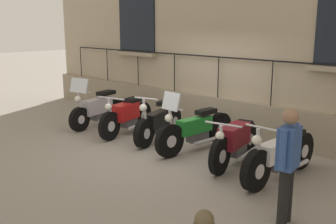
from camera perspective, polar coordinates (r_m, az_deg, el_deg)
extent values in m
plane|color=gray|center=(8.57, -0.27, -5.29)|extent=(60.00, 60.00, 0.00)
cube|color=tan|center=(9.91, 9.03, 15.34)|extent=(0.60, 13.63, 6.26)
cube|color=gray|center=(9.84, 7.23, -0.40)|extent=(0.20, 13.63, 0.87)
cube|color=black|center=(11.65, -4.57, 14.34)|extent=(0.06, 1.45, 2.32)
cube|color=gray|center=(11.62, -4.76, 8.38)|extent=(0.24, 1.65, 0.10)
cube|color=black|center=(9.58, 7.32, 7.86)|extent=(0.03, 11.45, 0.03)
cylinder|color=black|center=(13.79, -12.44, 7.06)|extent=(0.02, 0.02, 0.99)
cylinder|color=black|center=(12.63, -8.75, 6.72)|extent=(0.02, 0.02, 0.99)
cylinder|color=black|center=(11.55, -4.34, 6.28)|extent=(0.02, 0.02, 0.99)
cylinder|color=black|center=(10.54, 0.93, 5.70)|extent=(0.02, 0.02, 0.99)
cylinder|color=black|center=(9.64, 7.24, 4.94)|extent=(0.02, 0.02, 0.99)
cylinder|color=black|center=(8.88, 14.72, 3.97)|extent=(0.02, 0.02, 0.99)
cylinder|color=black|center=(10.08, -12.63, -1.04)|extent=(0.62, 0.24, 0.61)
cylinder|color=silver|center=(10.08, -12.63, -1.04)|extent=(0.24, 0.19, 0.21)
cylinder|color=black|center=(11.08, -7.48, 0.39)|extent=(0.62, 0.24, 0.61)
cylinder|color=silver|center=(11.08, -7.48, 0.39)|extent=(0.24, 0.19, 0.21)
cube|color=#B2B2BC|center=(10.48, -10.17, 0.87)|extent=(0.93, 0.46, 0.38)
cube|color=#4C4C51|center=(10.61, -9.75, -0.40)|extent=(0.57, 0.33, 0.21)
cube|color=black|center=(10.69, -8.91, 2.74)|extent=(0.54, 0.36, 0.10)
cylinder|color=silver|center=(10.04, -12.53, 0.95)|extent=(0.17, 0.09, 0.71)
cylinder|color=silver|center=(10.01, -12.42, 2.95)|extent=(0.15, 0.66, 0.04)
sphere|color=white|center=(9.96, -12.86, 1.82)|extent=(0.16, 0.16, 0.16)
cylinder|color=silver|center=(10.65, -8.45, -0.90)|extent=(0.80, 0.22, 0.08)
cube|color=silver|center=(9.95, -12.71, 3.75)|extent=(0.22, 0.56, 0.36)
cylinder|color=black|center=(9.17, -8.42, -2.03)|extent=(0.68, 0.25, 0.68)
cylinder|color=silver|center=(9.17, -8.42, -2.03)|extent=(0.26, 0.17, 0.24)
cylinder|color=black|center=(10.18, -3.74, -0.44)|extent=(0.68, 0.25, 0.68)
cylinder|color=silver|center=(10.18, -3.74, -0.44)|extent=(0.26, 0.17, 0.24)
cube|color=red|center=(9.57, -6.17, 0.09)|extent=(0.80, 0.48, 0.38)
cube|color=#4C4C51|center=(9.71, -5.77, -1.33)|extent=(0.49, 0.35, 0.24)
cube|color=black|center=(9.77, -5.10, 1.74)|extent=(0.47, 0.38, 0.10)
cylinder|color=silver|center=(9.13, -8.29, -0.03)|extent=(0.17, 0.09, 0.65)
cylinder|color=silver|center=(9.10, -8.15, 1.98)|extent=(0.19, 0.72, 0.04)
sphere|color=white|center=(9.05, -8.59, 0.74)|extent=(0.16, 0.16, 0.16)
cylinder|color=silver|center=(9.74, -4.42, -1.97)|extent=(0.67, 0.22, 0.08)
cylinder|color=black|center=(8.56, -3.47, -3.08)|extent=(0.66, 0.30, 0.65)
cylinder|color=silver|center=(8.56, -3.47, -3.08)|extent=(0.26, 0.21, 0.23)
cylinder|color=black|center=(9.63, 0.67, -1.27)|extent=(0.66, 0.30, 0.65)
cylinder|color=silver|center=(9.63, 0.67, -1.27)|extent=(0.26, 0.21, 0.23)
cube|color=black|center=(8.99, -1.45, -0.97)|extent=(0.86, 0.45, 0.32)
cube|color=#4C4C51|center=(9.13, -1.12, -2.25)|extent=(0.53, 0.32, 0.23)
cube|color=black|center=(9.21, -0.38, 1.35)|extent=(0.50, 0.34, 0.10)
cylinder|color=silver|center=(8.50, -3.32, -0.57)|extent=(0.17, 0.10, 0.76)
cylinder|color=silver|center=(8.47, -3.17, 1.96)|extent=(0.17, 0.56, 0.04)
sphere|color=white|center=(8.40, -3.59, 0.62)|extent=(0.16, 0.16, 0.16)
cylinder|color=silver|center=(9.23, 0.14, -2.82)|extent=(0.74, 0.26, 0.08)
cylinder|color=black|center=(7.92, 0.23, -4.18)|extent=(0.70, 0.18, 0.69)
cylinder|color=silver|center=(7.92, 0.23, -4.18)|extent=(0.25, 0.16, 0.24)
cylinder|color=black|center=(8.97, 7.43, -2.27)|extent=(0.70, 0.18, 0.69)
cylinder|color=silver|center=(8.97, 7.43, -2.27)|extent=(0.25, 0.16, 0.24)
cube|color=#1E842D|center=(8.34, 3.84, -1.94)|extent=(0.88, 0.31, 0.31)
cube|color=#4C4C51|center=(8.47, 4.29, -3.34)|extent=(0.53, 0.24, 0.24)
cube|color=black|center=(8.53, 5.52, 0.06)|extent=(0.50, 0.26, 0.10)
cylinder|color=silver|center=(7.86, 0.50, -1.84)|extent=(0.16, 0.07, 0.66)
cylinder|color=silver|center=(7.82, 0.78, 0.54)|extent=(0.08, 0.54, 0.04)
sphere|color=white|center=(7.78, 0.12, -0.88)|extent=(0.16, 0.16, 0.16)
cylinder|color=silver|center=(8.53, 5.70, -4.10)|extent=(0.78, 0.14, 0.08)
cube|color=silver|center=(7.75, 0.45, 1.56)|extent=(0.16, 0.45, 0.36)
cylinder|color=black|center=(7.11, 7.48, -6.31)|extent=(0.70, 0.21, 0.69)
cylinder|color=silver|center=(7.11, 7.48, -6.31)|extent=(0.26, 0.16, 0.24)
cylinder|color=black|center=(8.21, 11.45, -3.83)|extent=(0.70, 0.21, 0.69)
cylinder|color=silver|center=(8.21, 11.45, -3.83)|extent=(0.26, 0.16, 0.24)
cube|color=maroon|center=(7.54, 9.52, -3.37)|extent=(0.86, 0.45, 0.39)
cube|color=#4C4C51|center=(7.71, 9.76, -5.13)|extent=(0.52, 0.34, 0.24)
cube|color=black|center=(7.80, 10.58, -1.78)|extent=(0.50, 0.36, 0.10)
cylinder|color=silver|center=(7.06, 7.72, -4.05)|extent=(0.17, 0.09, 0.57)
cylinder|color=silver|center=(7.03, 7.97, -1.77)|extent=(0.15, 0.71, 0.04)
sphere|color=white|center=(6.98, 7.49, -3.41)|extent=(0.16, 0.16, 0.16)
cylinder|color=silver|center=(7.81, 11.38, -5.89)|extent=(0.74, 0.20, 0.08)
cylinder|color=black|center=(6.53, 12.54, -8.24)|extent=(0.70, 0.17, 0.69)
cylinder|color=silver|center=(6.53, 12.54, -8.24)|extent=(0.25, 0.17, 0.24)
cylinder|color=black|center=(7.75, 18.64, -5.26)|extent=(0.70, 0.17, 0.69)
cylinder|color=silver|center=(7.75, 18.64, -5.26)|extent=(0.25, 0.17, 0.24)
cube|color=silver|center=(7.02, 15.75, -5.21)|extent=(1.01, 0.31, 0.32)
cube|color=#4C4C51|center=(7.18, 16.05, -6.79)|extent=(0.61, 0.24, 0.24)
cube|color=black|center=(7.31, 17.44, -3.03)|extent=(0.57, 0.26, 0.10)
cylinder|color=silver|center=(6.46, 12.94, -5.25)|extent=(0.16, 0.07, 0.70)
cylinder|color=silver|center=(6.40, 13.34, -2.20)|extent=(0.06, 0.58, 0.04)
sphere|color=white|center=(6.35, 12.66, -3.97)|extent=(0.16, 0.16, 0.16)
cylinder|color=silver|center=(7.32, 17.78, -7.54)|extent=(0.90, 0.12, 0.08)
sphere|color=brown|center=(3.74, 5.24, -15.16)|extent=(0.18, 0.18, 0.18)
cylinder|color=black|center=(5.69, 16.81, -11.20)|extent=(0.14, 0.14, 0.79)
cylinder|color=black|center=(5.55, 16.26, -11.78)|extent=(0.14, 0.14, 0.79)
cube|color=#2D4C8C|center=(5.39, 16.99, -4.93)|extent=(0.39, 0.27, 0.56)
sphere|color=#8C664C|center=(5.28, 17.28, -0.62)|extent=(0.21, 0.21, 0.21)
cylinder|color=#2D4C8C|center=(5.58, 17.73, -4.07)|extent=(0.09, 0.09, 0.53)
cylinder|color=#2D4C8C|center=(5.18, 16.23, -5.26)|extent=(0.09, 0.09, 0.53)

